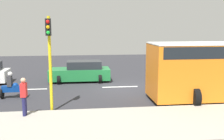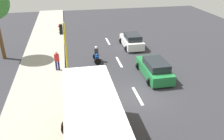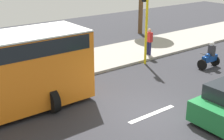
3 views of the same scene
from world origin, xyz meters
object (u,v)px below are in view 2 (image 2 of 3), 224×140
Objects in this scene: car_green at (155,69)px; traffic_light_corner at (64,43)px; motorcycle at (97,55)px; pedestrian_near_signal at (57,60)px; car_white at (132,41)px.

car_green is 0.98× the size of traffic_light_corner.
car_green is at bearing 137.67° from motorcycle.
pedestrian_near_signal is at bearing -17.70° from car_green.
motorcycle is 0.91× the size of pedestrian_near_signal.
car_green is at bearing 162.30° from pedestrian_near_signal.
traffic_light_corner is at bearing -11.26° from car_green.
car_green is 2.60× the size of pedestrian_near_signal.
pedestrian_near_signal is 0.38× the size of traffic_light_corner.
pedestrian_near_signal is at bearing 30.15° from car_white.
car_white is 2.51× the size of motorcycle.
traffic_light_corner is (-0.74, 1.08, 1.87)m from pedestrian_near_signal.
traffic_light_corner is (2.80, 2.46, 2.29)m from motorcycle.
motorcycle is (4.27, 3.16, -0.07)m from car_white.
pedestrian_near_signal reaches higher than motorcycle.
pedestrian_near_signal is (7.81, 4.54, 0.35)m from car_white.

